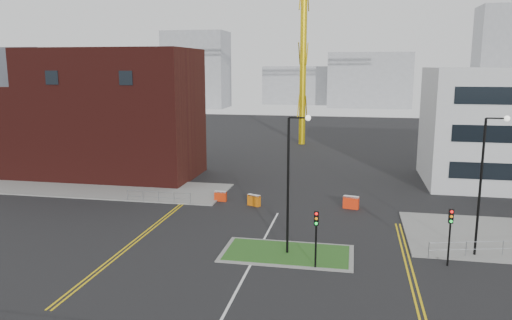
# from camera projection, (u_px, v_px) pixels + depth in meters

# --- Properties ---
(ground) EXTENTS (200.00, 200.00, 0.00)m
(ground) POSITION_uv_depth(u_px,v_px,m) (227.00, 308.00, 25.44)
(ground) COLOR black
(ground) RESTS_ON ground
(pavement_left) EXTENTS (28.00, 8.00, 0.12)m
(pavement_left) POSITION_uv_depth(u_px,v_px,m) (90.00, 187.00, 50.44)
(pavement_left) COLOR slate
(pavement_left) RESTS_ON ground
(island_kerb) EXTENTS (8.60, 4.60, 0.08)m
(island_kerb) POSITION_uv_depth(u_px,v_px,m) (287.00, 253.00, 32.76)
(island_kerb) COLOR slate
(island_kerb) RESTS_ON ground
(grass_island) EXTENTS (8.00, 4.00, 0.12)m
(grass_island) POSITION_uv_depth(u_px,v_px,m) (287.00, 253.00, 32.76)
(grass_island) COLOR #24531B
(grass_island) RESTS_ON ground
(brick_building) EXTENTS (24.20, 10.07, 14.24)m
(brick_building) POSITION_uv_depth(u_px,v_px,m) (89.00, 114.00, 55.53)
(brick_building) COLOR #411310
(brick_building) RESTS_ON ground
(streetlamp_island) EXTENTS (1.46, 0.36, 9.18)m
(streetlamp_island) POSITION_uv_depth(u_px,v_px,m) (292.00, 174.00, 31.72)
(streetlamp_island) COLOR black
(streetlamp_island) RESTS_ON ground
(streetlamp_right_near) EXTENTS (1.46, 0.36, 9.18)m
(streetlamp_right_near) POSITION_uv_depth(u_px,v_px,m) (485.00, 175.00, 31.37)
(streetlamp_right_near) COLOR black
(streetlamp_right_near) RESTS_ON ground
(traffic_light_island) EXTENTS (0.28, 0.33, 3.65)m
(traffic_light_island) POSITION_uv_depth(u_px,v_px,m) (316.00, 228.00, 29.97)
(traffic_light_island) COLOR black
(traffic_light_island) RESTS_ON ground
(traffic_light_right) EXTENTS (0.28, 0.33, 3.65)m
(traffic_light_right) POSITION_uv_depth(u_px,v_px,m) (450.00, 226.00, 30.37)
(traffic_light_right) COLOR black
(traffic_light_right) RESTS_ON ground
(railing_left) EXTENTS (6.05, 0.05, 1.10)m
(railing_left) POSITION_uv_depth(u_px,v_px,m) (158.00, 195.00, 44.75)
(railing_left) COLOR gray
(railing_left) RESTS_ON ground
(centre_line) EXTENTS (0.15, 30.00, 0.01)m
(centre_line) POSITION_uv_depth(u_px,v_px,m) (236.00, 291.00, 27.37)
(centre_line) COLOR silver
(centre_line) RESTS_ON ground
(yellow_left_a) EXTENTS (0.12, 24.00, 0.01)m
(yellow_left_a) POSITION_uv_depth(u_px,v_px,m) (143.00, 233.00, 36.79)
(yellow_left_a) COLOR gold
(yellow_left_a) RESTS_ON ground
(yellow_left_b) EXTENTS (0.12, 24.00, 0.01)m
(yellow_left_b) POSITION_uv_depth(u_px,v_px,m) (147.00, 234.00, 36.73)
(yellow_left_b) COLOR gold
(yellow_left_b) RESTS_ON ground
(yellow_right_a) EXTENTS (0.12, 20.00, 0.01)m
(yellow_right_a) POSITION_uv_depth(u_px,v_px,m) (409.00, 275.00, 29.42)
(yellow_right_a) COLOR gold
(yellow_right_a) RESTS_ON ground
(yellow_right_b) EXTENTS (0.12, 20.00, 0.01)m
(yellow_right_b) POSITION_uv_depth(u_px,v_px,m) (414.00, 276.00, 29.36)
(yellow_right_b) COLOR gold
(yellow_right_b) RESTS_ON ground
(skyline_a) EXTENTS (18.00, 12.00, 22.00)m
(skyline_a) POSITION_uv_depth(u_px,v_px,m) (197.00, 70.00, 146.68)
(skyline_a) COLOR gray
(skyline_a) RESTS_ON ground
(skyline_b) EXTENTS (24.00, 12.00, 16.00)m
(skyline_b) POSITION_uv_depth(u_px,v_px,m) (369.00, 80.00, 147.36)
(skyline_b) COLOR gray
(skyline_b) RESTS_ON ground
(skyline_c) EXTENTS (14.00, 12.00, 28.00)m
(skyline_c) POSITION_uv_depth(u_px,v_px,m) (503.00, 59.00, 134.76)
(skyline_c) COLOR gray
(skyline_c) RESTS_ON ground
(skyline_d) EXTENTS (30.00, 12.00, 12.00)m
(skyline_d) POSITION_uv_depth(u_px,v_px,m) (311.00, 85.00, 160.80)
(skyline_d) COLOR gray
(skyline_d) RESTS_ON ground
(barrier_left) EXTENTS (1.12, 0.41, 0.93)m
(barrier_left) POSITION_uv_depth(u_px,v_px,m) (220.00, 196.00, 45.49)
(barrier_left) COLOR red
(barrier_left) RESTS_ON ground
(barrier_mid) EXTENTS (1.25, 0.84, 1.00)m
(barrier_mid) POSITION_uv_depth(u_px,v_px,m) (254.00, 200.00, 43.97)
(barrier_mid) COLOR #D0630B
(barrier_mid) RESTS_ON ground
(barrier_right) EXTENTS (1.39, 0.72, 1.11)m
(barrier_right) POSITION_uv_depth(u_px,v_px,m) (351.00, 202.00, 43.08)
(barrier_right) COLOR #F8310D
(barrier_right) RESTS_ON ground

